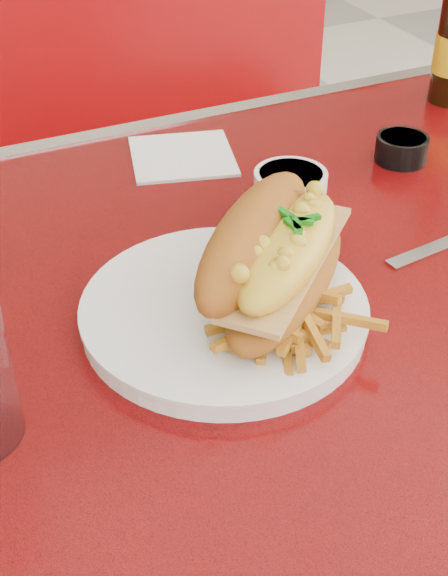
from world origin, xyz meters
name	(u,v)px	position (x,y,z in m)	size (l,w,h in m)	color
diner_table	(306,375)	(0.00, 0.00, 0.61)	(1.23, 0.83, 0.77)	#BD0C0D
booth_bench_far	(109,256)	(0.00, 0.81, 0.29)	(1.20, 0.51, 0.90)	#960A0D
dinner_plate	(224,312)	(-0.13, -0.05, 0.78)	(0.30, 0.30, 0.02)	white
mac_hoagie	(275,255)	(-0.08, -0.05, 0.84)	(0.26, 0.25, 0.11)	#A85E1B
fries_pile	(286,319)	(-0.10, -0.11, 0.80)	(0.11, 0.10, 0.03)	orange
fork	(282,287)	(-0.07, -0.05, 0.79)	(0.03, 0.14, 0.00)	#BBBBBF
gravy_ramekin	(290,190)	(0.03, 0.11, 0.80)	(0.10, 0.10, 0.05)	white
sauce_cup_right	(402,147)	(0.22, 0.16, 0.79)	(0.08, 0.08, 0.03)	black
paper_napkin	(182,156)	(-0.03, 0.29, 0.77)	(0.13, 0.13, 0.00)	white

